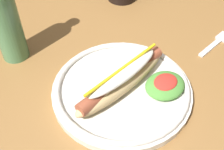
{
  "coord_description": "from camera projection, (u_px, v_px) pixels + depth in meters",
  "views": [
    {
      "loc": [
        -0.24,
        -0.39,
        1.18
      ],
      "look_at": [
        0.02,
        -0.09,
        0.77
      ],
      "focal_mm": 44.63,
      "sensor_mm": 36.0,
      "label": 1
    }
  ],
  "objects": [
    {
      "name": "dining_table",
      "position": [
        81.0,
        94.0,
        0.7
      ],
      "size": [
        1.37,
        0.86,
        0.74
      ],
      "color": "olive",
      "rests_on": "ground_plane"
    },
    {
      "name": "hot_dog_plate",
      "position": [
        124.0,
        86.0,
        0.56
      ],
      "size": [
        0.28,
        0.28,
        0.08
      ],
      "color": "silver",
      "rests_on": "dining_table"
    },
    {
      "name": "fork",
      "position": [
        217.0,
        42.0,
        0.68
      ],
      "size": [
        0.12,
        0.03,
        0.0
      ],
      "rotation": [
        0.0,
        0.0,
        0.04
      ],
      "color": "silver",
      "rests_on": "dining_table"
    },
    {
      "name": "glass_bottle",
      "position": [
        6.0,
        22.0,
        0.59
      ],
      "size": [
        0.06,
        0.06,
        0.23
      ],
      "color": "#4C7F51",
      "rests_on": "dining_table"
    }
  ]
}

